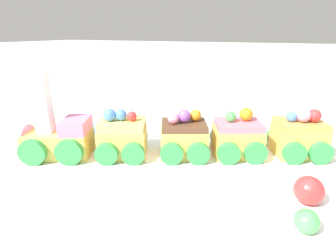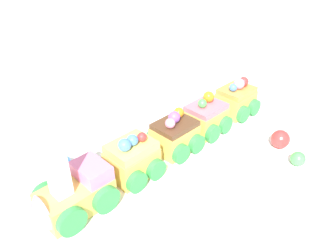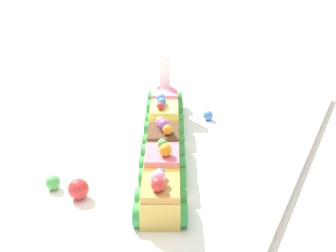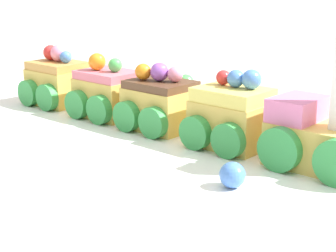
# 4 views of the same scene
# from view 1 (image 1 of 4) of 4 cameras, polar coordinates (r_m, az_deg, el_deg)

# --- Properties ---
(ground_plane) EXTENTS (10.00, 10.00, 0.00)m
(ground_plane) POSITION_cam_1_polar(r_m,az_deg,el_deg) (0.44, -0.40, -5.92)
(ground_plane) COLOR beige
(display_board) EXTENTS (0.79, 0.43, 0.01)m
(display_board) POSITION_cam_1_polar(r_m,az_deg,el_deg) (0.44, -0.40, -5.22)
(display_board) COLOR white
(display_board) RESTS_ON ground_plane
(cake_train_locomotive) EXTENTS (0.13, 0.11, 0.13)m
(cake_train_locomotive) POSITION_cam_1_polar(r_m,az_deg,el_deg) (0.43, -23.74, -2.23)
(cake_train_locomotive) COLOR #E0BC56
(cake_train_locomotive) RESTS_ON display_board
(cake_car_lemon) EXTENTS (0.10, 0.10, 0.08)m
(cake_car_lemon) POSITION_cam_1_polar(r_m,az_deg,el_deg) (0.40, -9.83, -2.50)
(cake_car_lemon) COLOR #E0BC56
(cake_car_lemon) RESTS_ON display_board
(cake_car_chocolate) EXTENTS (0.10, 0.10, 0.07)m
(cake_car_chocolate) POSITION_cam_1_polar(r_m,az_deg,el_deg) (0.40, 3.44, -2.70)
(cake_car_chocolate) COLOR #E0BC56
(cake_car_chocolate) RESTS_ON display_board
(cake_car_strawberry) EXTENTS (0.10, 0.10, 0.07)m
(cake_car_strawberry) POSITION_cam_1_polar(r_m,az_deg,el_deg) (0.41, 14.77, -2.61)
(cake_car_strawberry) COLOR #E0BC56
(cake_car_strawberry) RESTS_ON display_board
(cake_car_caramel) EXTENTS (0.10, 0.10, 0.08)m
(cake_car_caramel) POSITION_cam_1_polar(r_m,az_deg,el_deg) (0.45, 26.53, -2.23)
(cake_car_caramel) COLOR #E0BC56
(cake_car_caramel) RESTS_ON display_board
(gumball_green) EXTENTS (0.02, 0.02, 0.02)m
(gumball_green) POSITION_cam_1_polar(r_m,az_deg,el_deg) (0.29, 27.93, -17.82)
(gumball_green) COLOR #4CBC56
(gumball_green) RESTS_ON display_board
(gumball_blue) EXTENTS (0.02, 0.02, 0.02)m
(gumball_blue) POSITION_cam_1_polar(r_m,az_deg,el_deg) (0.50, -15.37, -0.53)
(gumball_blue) COLOR #4C84E0
(gumball_blue) RESTS_ON display_board
(gumball_red) EXTENTS (0.03, 0.03, 0.03)m
(gumball_red) POSITION_cam_1_polar(r_m,az_deg,el_deg) (0.33, 28.32, -12.22)
(gumball_red) COLOR red
(gumball_red) RESTS_ON display_board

